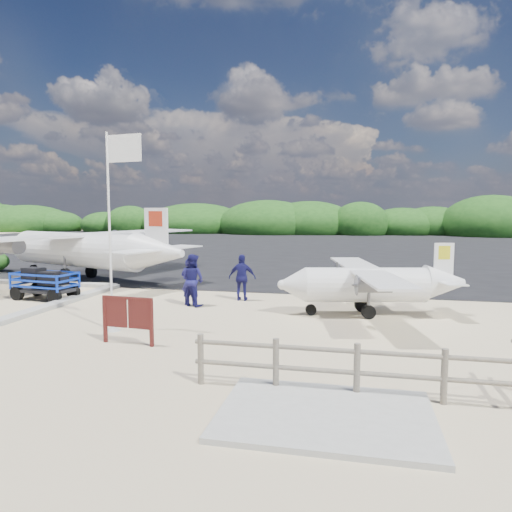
{
  "coord_description": "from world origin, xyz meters",
  "views": [
    {
      "loc": [
        5.91,
        -13.28,
        3.4
      ],
      "look_at": [
        2.25,
        3.6,
        1.69
      ],
      "focal_mm": 32.0,
      "sensor_mm": 36.0,
      "label": 1
    }
  ],
  "objects_px": {
    "aircraft_small": "(238,244)",
    "crew_a": "(189,282)",
    "aircraft_large": "(492,254)",
    "flagpole": "(113,330)",
    "crew_c": "(242,278)",
    "crew_b": "(193,280)",
    "baggage_cart": "(46,299)",
    "signboard": "(128,344)"
  },
  "relations": [
    {
      "from": "crew_c",
      "to": "aircraft_large",
      "type": "xyz_separation_m",
      "value": [
        14.87,
        22.53,
        -0.88
      ]
    },
    {
      "from": "baggage_cart",
      "to": "crew_b",
      "type": "xyz_separation_m",
      "value": [
        5.97,
        0.08,
        0.94
      ]
    },
    {
      "from": "aircraft_small",
      "to": "crew_a",
      "type": "bearing_deg",
      "value": 89.42
    },
    {
      "from": "baggage_cart",
      "to": "aircraft_large",
      "type": "relative_size",
      "value": 0.17
    },
    {
      "from": "flagpole",
      "to": "crew_c",
      "type": "bearing_deg",
      "value": 63.13
    },
    {
      "from": "crew_a",
      "to": "aircraft_large",
      "type": "distance_m",
      "value": 28.94
    },
    {
      "from": "baggage_cart",
      "to": "crew_b",
      "type": "height_order",
      "value": "crew_b"
    },
    {
      "from": "baggage_cart",
      "to": "crew_c",
      "type": "bearing_deg",
      "value": 17.88
    },
    {
      "from": "crew_a",
      "to": "aircraft_small",
      "type": "xyz_separation_m",
      "value": [
        -5.78,
        29.55,
        -0.85
      ]
    },
    {
      "from": "flagpole",
      "to": "crew_b",
      "type": "bearing_deg",
      "value": 74.21
    },
    {
      "from": "aircraft_small",
      "to": "flagpole",
      "type": "bearing_deg",
      "value": 86.69
    },
    {
      "from": "crew_c",
      "to": "signboard",
      "type": "bearing_deg",
      "value": 73.87
    },
    {
      "from": "signboard",
      "to": "flagpole",
      "type": "bearing_deg",
      "value": 138.49
    },
    {
      "from": "crew_a",
      "to": "crew_c",
      "type": "xyz_separation_m",
      "value": [
        1.67,
        1.21,
        0.03
      ]
    },
    {
      "from": "baggage_cart",
      "to": "aircraft_small",
      "type": "distance_m",
      "value": 29.74
    },
    {
      "from": "baggage_cart",
      "to": "crew_b",
      "type": "bearing_deg",
      "value": 8.02
    },
    {
      "from": "aircraft_large",
      "to": "flagpole",
      "type": "bearing_deg",
      "value": 76.42
    },
    {
      "from": "crew_a",
      "to": "crew_b",
      "type": "relative_size",
      "value": 0.91
    },
    {
      "from": "signboard",
      "to": "crew_c",
      "type": "bearing_deg",
      "value": 81.47
    },
    {
      "from": "flagpole",
      "to": "aircraft_small",
      "type": "bearing_deg",
      "value": 98.34
    },
    {
      "from": "aircraft_large",
      "to": "crew_a",
      "type": "bearing_deg",
      "value": 73.85
    },
    {
      "from": "baggage_cart",
      "to": "crew_c",
      "type": "distance_m",
      "value": 7.65
    },
    {
      "from": "flagpole",
      "to": "crew_c",
      "type": "relative_size",
      "value": 3.15
    },
    {
      "from": "crew_c",
      "to": "aircraft_large",
      "type": "bearing_deg",
      "value": -126.23
    },
    {
      "from": "crew_a",
      "to": "aircraft_small",
      "type": "height_order",
      "value": "crew_a"
    },
    {
      "from": "crew_c",
      "to": "crew_b",
      "type": "bearing_deg",
      "value": 38.49
    },
    {
      "from": "crew_c",
      "to": "aircraft_large",
      "type": "relative_size",
      "value": 0.12
    },
    {
      "from": "aircraft_small",
      "to": "crew_b",
      "type": "bearing_deg",
      "value": 89.69
    },
    {
      "from": "flagpole",
      "to": "aircraft_small",
      "type": "relative_size",
      "value": 0.88
    },
    {
      "from": "crew_c",
      "to": "aircraft_small",
      "type": "bearing_deg",
      "value": -78.07
    },
    {
      "from": "baggage_cart",
      "to": "crew_c",
      "type": "xyz_separation_m",
      "value": [
        7.47,
        1.4,
        0.88
      ]
    },
    {
      "from": "signboard",
      "to": "aircraft_large",
      "type": "distance_m",
      "value": 33.04
    },
    {
      "from": "signboard",
      "to": "aircraft_small",
      "type": "relative_size",
      "value": 0.24
    },
    {
      "from": "crew_b",
      "to": "aircraft_large",
      "type": "distance_m",
      "value": 28.94
    },
    {
      "from": "flagpole",
      "to": "crew_b",
      "type": "height_order",
      "value": "flagpole"
    },
    {
      "from": "signboard",
      "to": "aircraft_large",
      "type": "bearing_deg",
      "value": 65.16
    },
    {
      "from": "flagpole",
      "to": "crew_a",
      "type": "relative_size",
      "value": 3.26
    },
    {
      "from": "baggage_cart",
      "to": "crew_c",
      "type": "height_order",
      "value": "crew_c"
    },
    {
      "from": "signboard",
      "to": "crew_b",
      "type": "bearing_deg",
      "value": 95.23
    },
    {
      "from": "aircraft_large",
      "to": "aircraft_small",
      "type": "height_order",
      "value": "aircraft_large"
    },
    {
      "from": "crew_a",
      "to": "aircraft_large",
      "type": "relative_size",
      "value": 0.11
    },
    {
      "from": "signboard",
      "to": "crew_b",
      "type": "relative_size",
      "value": 0.82
    }
  ]
}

